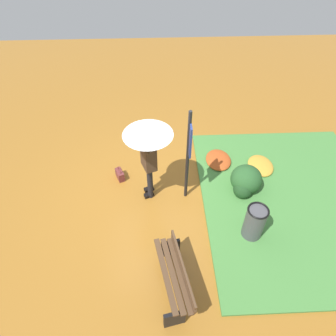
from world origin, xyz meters
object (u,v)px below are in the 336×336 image
object	(u,v)px
info_sign_post	(189,148)
trash_bin	(254,223)
person_with_umbrella	(148,144)
handbag	(120,175)
park_bench	(175,275)

from	to	relation	value
info_sign_post	trash_bin	size ratio (longest dim) A/B	2.76
person_with_umbrella	trash_bin	xyz separation A→B (m)	(1.13, 2.03, -1.13)
handbag	trash_bin	distance (m)	3.28
park_bench	person_with_umbrella	bearing A→B (deg)	-169.22
person_with_umbrella	park_bench	xyz separation A→B (m)	(2.13, 0.41, -1.15)
handbag	info_sign_post	bearing A→B (deg)	68.46
handbag	trash_bin	world-z (taller)	trash_bin
person_with_umbrella	trash_bin	bearing A→B (deg)	60.79
trash_bin	person_with_umbrella	bearing A→B (deg)	-119.21
trash_bin	handbag	bearing A→B (deg)	-121.90
handbag	park_bench	xyz separation A→B (m)	(2.72, 1.15, 0.28)
info_sign_post	park_bench	size ratio (longest dim) A/B	1.63
info_sign_post	trash_bin	world-z (taller)	info_sign_post
info_sign_post	trash_bin	distance (m)	1.96
handbag	park_bench	bearing A→B (deg)	22.87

